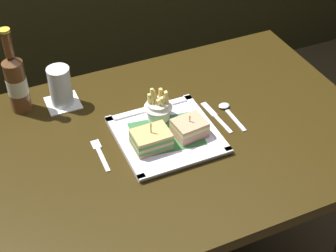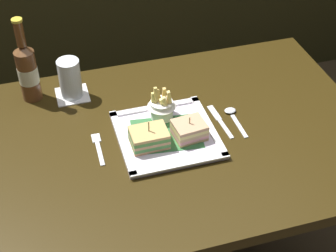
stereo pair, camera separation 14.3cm
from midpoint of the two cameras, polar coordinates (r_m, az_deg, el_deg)
The scene contains 11 objects.
dining_table at distance 1.58m, azimuth 2.72°, elevation -5.88°, with size 1.18×0.79×0.77m.
square_plate at distance 1.45m, azimuth 2.70°, elevation -1.21°, with size 0.28×0.28×0.02m.
sandwich_half_left at distance 1.40m, azimuth 0.79°, elevation -1.44°, with size 0.10×0.08×0.08m.
sandwich_half_right at distance 1.43m, azimuth 5.25°, elevation -0.56°, with size 0.09×0.08×0.07m.
fries_cup at distance 1.48m, azimuth 2.05°, elevation 2.12°, with size 0.08×0.08×0.11m.
beer_bottle at distance 1.58m, azimuth -12.93°, elevation 5.98°, with size 0.06×0.06×0.27m.
drink_coaster at distance 1.62m, azimuth -8.14°, elevation 3.34°, with size 0.10×0.10×0.00m, color white.
water_glass at distance 1.59m, azimuth -8.33°, elevation 4.93°, with size 0.07×0.07×0.12m.
fork at distance 1.43m, azimuth -4.96°, elevation -2.47°, with size 0.02×0.13×0.00m.
knife at distance 1.53m, azimuth 8.43°, elevation 0.56°, with size 0.03×0.16×0.00m.
spoon at distance 1.55m, azimuth 9.86°, elevation 1.13°, with size 0.03×0.14×0.01m.
Camera 2 is at (-0.31, -1.05, 1.74)m, focal length 54.66 mm.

